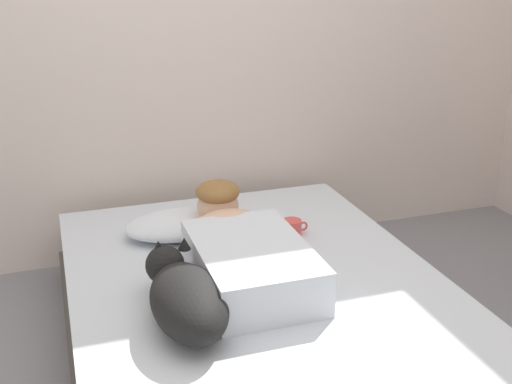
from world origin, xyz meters
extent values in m
cube|color=silver|center=(0.00, 1.40, 1.25)|extent=(4.13, 0.10, 2.50)
cube|color=#4C4742|center=(0.02, 0.29, 0.07)|extent=(1.51, 1.92, 0.13)
cube|color=silver|center=(0.02, 0.29, 0.24)|extent=(1.47, 1.87, 0.22)
ellipsoid|color=silver|center=(-0.18, 0.78, 0.41)|extent=(0.52, 0.32, 0.11)
cube|color=silver|center=(-0.02, 0.21, 0.44)|extent=(0.42, 0.64, 0.18)
ellipsoid|color=#D8AD8E|center=(-0.02, 0.55, 0.46)|extent=(0.32, 0.20, 0.16)
sphere|color=#D8AD8E|center=(-0.02, 0.71, 0.50)|extent=(0.19, 0.19, 0.19)
ellipsoid|color=olive|center=(-0.02, 0.71, 0.57)|extent=(0.20, 0.20, 0.10)
cylinder|color=#D8AD8E|center=(-0.12, 0.69, 0.43)|extent=(0.23, 0.07, 0.14)
cylinder|color=#D8AD8E|center=(0.08, 0.69, 0.43)|extent=(0.23, 0.07, 0.14)
ellipsoid|color=black|center=(-0.31, 0.00, 0.45)|extent=(0.26, 0.48, 0.20)
sphere|color=black|center=(-0.35, 0.26, 0.47)|extent=(0.15, 0.15, 0.15)
cone|color=black|center=(-0.36, 0.28, 0.54)|extent=(0.05, 0.05, 0.05)
cone|color=black|center=(-0.26, 0.28, 0.54)|extent=(0.05, 0.05, 0.05)
cylinder|color=#D84C47|center=(0.31, 0.61, 0.39)|extent=(0.09, 0.09, 0.07)
torus|color=#D84C47|center=(0.37, 0.61, 0.39)|extent=(0.05, 0.01, 0.05)
cube|color=black|center=(-0.23, 0.41, 0.36)|extent=(0.07, 0.14, 0.01)
camera|label=1|loc=(-0.69, -1.89, 1.57)|focal=44.43mm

